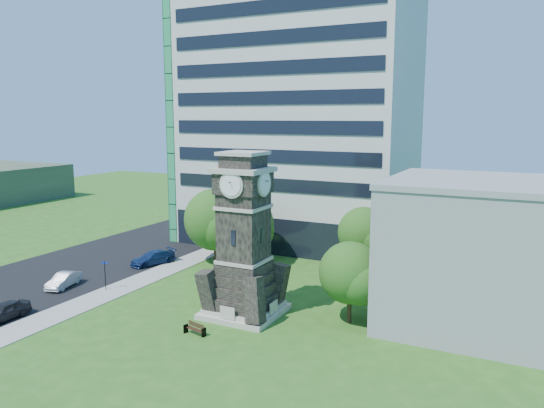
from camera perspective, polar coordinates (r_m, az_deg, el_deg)
The scene contains 16 objects.
ground at distance 40.81m, azimuth -8.14°, elevation -11.83°, with size 160.00×160.00×0.00m, color #275618.
sidewalk at distance 50.07m, azimuth -13.89°, elevation -7.93°, with size 3.00×70.00×0.06m, color gray.
street at distance 55.81m, azimuth -20.59°, elevation -6.49°, with size 14.00×80.00×0.02m, color black.
clock_tower at distance 39.29m, azimuth -3.04°, elevation -4.50°, with size 5.40×5.40×12.22m.
office_tall at distance 62.25m, azimuth 2.86°, elevation 8.94°, with size 26.20×15.11×28.60m.
office_low at distance 40.30m, azimuth 23.15°, elevation -5.01°, with size 15.20×12.20×10.40m.
car_street_south at distance 44.06m, azimuth -26.86°, elevation -10.25°, with size 1.55×3.86×1.31m, color black.
car_street_mid at distance 50.01m, azimuth -21.51°, elevation -7.63°, with size 1.32×3.79×1.25m, color #B4B6BD.
car_street_north at distance 54.84m, azimuth -12.70°, elevation -5.67°, with size 1.88×4.63×1.34m, color navy.
car_east_lot at distance 38.59m, azimuth 16.24°, elevation -12.30°, with size 2.27×4.93×1.37m, color #4E4D52.
park_bench at distance 37.46m, azimuth -8.27°, elevation -13.11°, with size 1.57×0.42×0.81m.
street_sign at distance 47.69m, azimuth -17.53°, elevation -6.99°, with size 0.62×0.06×2.58m.
tree_nw at distance 53.80m, azimuth -6.06°, elevation -1.86°, with size 6.91×6.29×7.57m.
tree_nc at distance 53.15m, azimuth -2.75°, elevation -2.32°, with size 6.16×5.60×6.89m.
tree_ne at distance 51.23m, azimuth 9.89°, elevation -3.22°, with size 5.41×4.92×6.25m.
tree_east at distance 38.44m, azimuth 8.48°, elevation -7.54°, with size 4.92×4.48×5.97m.
Camera 1 is at (21.93, -31.12, 14.71)m, focal length 35.00 mm.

